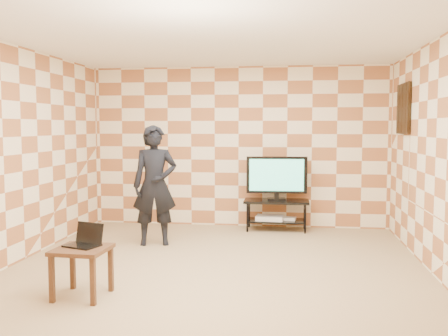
{
  "coord_description": "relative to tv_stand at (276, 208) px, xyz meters",
  "views": [
    {
      "loc": [
        0.85,
        -5.9,
        1.7
      ],
      "look_at": [
        0.0,
        0.6,
        1.15
      ],
      "focal_mm": 40.0,
      "sensor_mm": 36.0,
      "label": 1
    }
  ],
  "objects": [
    {
      "name": "wall_art",
      "position": [
        1.81,
        -0.64,
        1.58
      ],
      "size": [
        0.04,
        0.72,
        0.72
      ],
      "color": "black",
      "rests_on": "wall_right"
    },
    {
      "name": "dvd_player",
      "position": [
        -0.11,
        -0.03,
        -0.16
      ],
      "size": [
        0.46,
        0.35,
        0.07
      ],
      "primitive_type": "cube",
      "rotation": [
        0.0,
        0.0,
        -0.08
      ],
      "color": "silver",
      "rests_on": "tv_stand"
    },
    {
      "name": "person",
      "position": [
        -1.71,
        -1.2,
        0.49
      ],
      "size": [
        0.71,
        0.56,
        1.72
      ],
      "primitive_type": "imported",
      "rotation": [
        0.0,
        0.0,
        0.26
      ],
      "color": "black",
      "rests_on": "floor"
    },
    {
      "name": "ceiling",
      "position": [
        -0.66,
        -2.19,
        2.33
      ],
      "size": [
        5.0,
        5.0,
        0.02
      ],
      "primitive_type": "cube",
      "color": "white",
      "rests_on": "wall_back"
    },
    {
      "name": "laptop",
      "position": [
        -1.84,
        -3.37,
        0.18
      ],
      "size": [
        0.4,
        0.35,
        0.22
      ],
      "color": "black",
      "rests_on": "side_table"
    },
    {
      "name": "tv_stand",
      "position": [
        0.0,
        0.0,
        0.0
      ],
      "size": [
        1.05,
        0.47,
        0.5
      ],
      "color": "black",
      "rests_on": "floor"
    },
    {
      "name": "wall_front",
      "position": [
        -0.66,
        -4.69,
        0.98
      ],
      "size": [
        5.0,
        0.02,
        2.7
      ],
      "primitive_type": "cube",
      "color": "#F4E3BF",
      "rests_on": "ground"
    },
    {
      "name": "wall_right",
      "position": [
        1.84,
        -2.19,
        0.98
      ],
      "size": [
        0.02,
        5.0,
        2.7
      ],
      "primitive_type": "cube",
      "color": "#F4E3BF",
      "rests_on": "ground"
    },
    {
      "name": "tv",
      "position": [
        -0.0,
        -0.0,
        0.53
      ],
      "size": [
        0.98,
        0.2,
        0.71
      ],
      "color": "black",
      "rests_on": "tv_stand"
    },
    {
      "name": "wall_left",
      "position": [
        -3.16,
        -2.19,
        0.98
      ],
      "size": [
        0.02,
        5.0,
        2.7
      ],
      "primitive_type": "cube",
      "color": "#F4E3BF",
      "rests_on": "ground"
    },
    {
      "name": "side_table",
      "position": [
        -1.84,
        -3.46,
        0.04
      ],
      "size": [
        0.53,
        0.53,
        0.5
      ],
      "color": "#372014",
      "rests_on": "floor"
    },
    {
      "name": "wall_back",
      "position": [
        -0.66,
        0.31,
        0.98
      ],
      "size": [
        5.0,
        0.02,
        2.7
      ],
      "primitive_type": "cube",
      "color": "#F4E3BF",
      "rests_on": "ground"
    },
    {
      "name": "game_console",
      "position": [
        0.21,
        0.0,
        -0.17
      ],
      "size": [
        0.24,
        0.19,
        0.05
      ],
      "primitive_type": "cube",
      "rotation": [
        0.0,
        0.0,
        -0.16
      ],
      "color": "silver",
      "rests_on": "tv_stand"
    },
    {
      "name": "floor",
      "position": [
        -0.66,
        -2.19,
        -0.37
      ],
      "size": [
        5.0,
        5.0,
        0.0
      ],
      "primitive_type": "plane",
      "color": "tan",
      "rests_on": "ground"
    }
  ]
}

